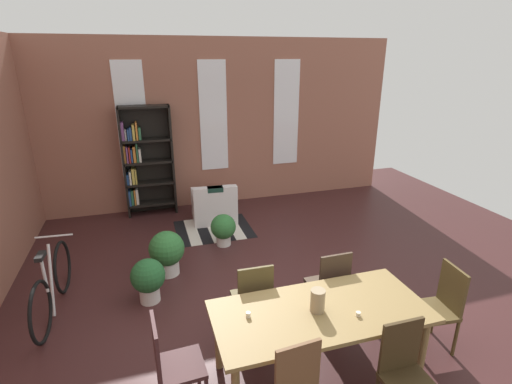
% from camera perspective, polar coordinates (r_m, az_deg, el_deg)
% --- Properties ---
extents(ground_plane, '(10.49, 10.49, 0.00)m').
position_cam_1_polar(ground_plane, '(4.87, 3.95, -18.16)').
color(ground_plane, '#3C1E1E').
extents(back_wall_brick, '(7.65, 0.12, 3.33)m').
position_cam_1_polar(back_wall_brick, '(7.91, -6.41, 9.96)').
color(back_wall_brick, '#9C614E').
rests_on(back_wall_brick, ground).
extents(window_pane_0, '(0.55, 0.02, 2.16)m').
position_cam_1_polar(window_pane_0, '(7.69, -17.96, 10.12)').
color(window_pane_0, white).
extents(window_pane_1, '(0.55, 0.02, 2.16)m').
position_cam_1_polar(window_pane_1, '(7.82, -6.36, 11.08)').
color(window_pane_1, white).
extents(window_pane_2, '(0.55, 0.02, 2.16)m').
position_cam_1_polar(window_pane_2, '(8.24, 4.51, 11.58)').
color(window_pane_2, white).
extents(dining_table, '(2.03, 0.92, 0.75)m').
position_cam_1_polar(dining_table, '(3.83, 9.55, -17.85)').
color(dining_table, olive).
rests_on(dining_table, ground).
extents(vase_on_table, '(0.14, 0.14, 0.22)m').
position_cam_1_polar(vase_on_table, '(3.70, 9.16, -15.66)').
color(vase_on_table, '#998466').
rests_on(vase_on_table, dining_table).
extents(tealight_candle_0, '(0.04, 0.04, 0.05)m').
position_cam_1_polar(tealight_candle_0, '(3.63, -1.16, -17.79)').
color(tealight_candle_0, silver).
rests_on(tealight_candle_0, dining_table).
extents(tealight_candle_1, '(0.04, 0.04, 0.04)m').
position_cam_1_polar(tealight_candle_1, '(3.77, 14.97, -17.13)').
color(tealight_candle_1, silver).
rests_on(tealight_candle_1, dining_table).
extents(dining_chair_far_left, '(0.41, 0.41, 0.95)m').
position_cam_1_polar(dining_chair_far_left, '(4.29, -0.45, -15.47)').
color(dining_chair_far_left, '#4C4123').
rests_on(dining_chair_far_left, ground).
extents(dining_chair_near_right, '(0.40, 0.40, 0.95)m').
position_cam_1_polar(dining_chair_near_right, '(3.70, 21.46, -23.85)').
color(dining_chair_near_right, '#392A16').
rests_on(dining_chair_near_right, ground).
extents(dining_chair_far_right, '(0.40, 0.40, 0.95)m').
position_cam_1_polar(dining_chair_far_right, '(4.59, 10.87, -13.30)').
color(dining_chair_far_right, '#3B2C20').
rests_on(dining_chair_far_right, ground).
extents(dining_chair_head_left, '(0.42, 0.42, 0.95)m').
position_cam_1_polar(dining_chair_head_left, '(3.65, -12.46, -23.58)').
color(dining_chair_head_left, '#3F2324').
rests_on(dining_chair_head_left, ground).
extents(dining_chair_head_right, '(0.43, 0.43, 0.95)m').
position_cam_1_polar(dining_chair_head_right, '(4.61, 25.69, -14.92)').
color(dining_chair_head_right, '#503F20').
rests_on(dining_chair_head_right, ground).
extents(bookshelf_tall, '(0.94, 0.32, 2.12)m').
position_cam_1_polar(bookshelf_tall, '(7.66, -16.32, 4.53)').
color(bookshelf_tall, black).
rests_on(bookshelf_tall, ground).
extents(armchair_white, '(0.85, 0.85, 0.75)m').
position_cam_1_polar(armchair_white, '(7.34, -6.27, -2.07)').
color(armchair_white, silver).
rests_on(armchair_white, ground).
extents(bicycle_second, '(0.44, 1.67, 0.90)m').
position_cam_1_polar(bicycle_second, '(5.37, -28.05, -12.24)').
color(bicycle_second, black).
rests_on(bicycle_second, ground).
extents(potted_plant_by_shelf, '(0.43, 0.43, 0.59)m').
position_cam_1_polar(potted_plant_by_shelf, '(5.13, -15.76, -12.25)').
color(potted_plant_by_shelf, silver).
rests_on(potted_plant_by_shelf, ground).
extents(potted_plant_corner, '(0.42, 0.42, 0.54)m').
position_cam_1_polar(potted_plant_corner, '(6.35, -4.89, -5.39)').
color(potted_plant_corner, silver).
rests_on(potted_plant_corner, ground).
extents(potted_plant_window, '(0.50, 0.50, 0.66)m').
position_cam_1_polar(potted_plant_window, '(5.64, -13.13, -8.57)').
color(potted_plant_window, silver).
rests_on(potted_plant_window, ground).
extents(striped_rug, '(1.35, 1.10, 0.01)m').
position_cam_1_polar(striped_rug, '(7.04, -6.32, -5.50)').
color(striped_rug, black).
rests_on(striped_rug, ground).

